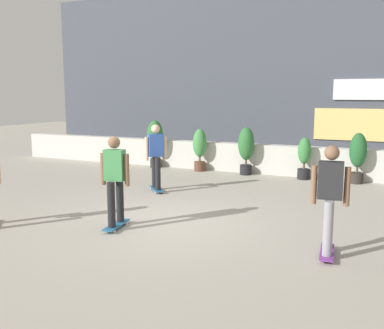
% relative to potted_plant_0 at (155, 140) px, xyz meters
% --- Properties ---
extents(ground_plane, '(48.00, 48.00, 0.00)m').
position_rel_potted_plant_0_xyz_m(ground_plane, '(3.24, -5.55, -0.93)').
color(ground_plane, '#A8A093').
extents(planter_wall, '(18.00, 0.40, 0.90)m').
position_rel_potted_plant_0_xyz_m(planter_wall, '(3.24, 0.45, -0.48)').
color(planter_wall, beige).
rests_on(planter_wall, ground).
extents(building_backdrop, '(20.00, 2.08, 6.50)m').
position_rel_potted_plant_0_xyz_m(building_backdrop, '(3.25, 4.45, 2.32)').
color(building_backdrop, '#424751').
rests_on(building_backdrop, ground).
extents(potted_plant_0, '(0.56, 0.56, 1.59)m').
position_rel_potted_plant_0_xyz_m(potted_plant_0, '(0.00, 0.00, 0.00)').
color(potted_plant_0, '#2D2823').
rests_on(potted_plant_0, ground).
extents(potted_plant_1, '(0.44, 0.44, 1.35)m').
position_rel_potted_plant_0_xyz_m(potted_plant_1, '(1.63, 0.00, -0.17)').
color(potted_plant_1, brown).
rests_on(potted_plant_1, ground).
extents(potted_plant_2, '(0.49, 0.49, 1.45)m').
position_rel_potted_plant_0_xyz_m(potted_plant_2, '(3.18, 0.00, -0.09)').
color(potted_plant_2, black).
rests_on(potted_plant_2, ground).
extents(potted_plant_3, '(0.37, 0.37, 1.21)m').
position_rel_potted_plant_0_xyz_m(potted_plant_3, '(4.93, 0.00, -0.29)').
color(potted_plant_3, black).
rests_on(potted_plant_3, ground).
extents(potted_plant_4, '(0.46, 0.46, 1.40)m').
position_rel_potted_plant_0_xyz_m(potted_plant_4, '(6.38, -0.00, -0.13)').
color(potted_plant_4, '#2D2823').
rests_on(potted_plant_4, ground).
extents(skater_by_wall_left, '(0.55, 0.82, 1.70)m').
position_rel_potted_plant_0_xyz_m(skater_by_wall_left, '(2.75, -6.27, 0.01)').
color(skater_by_wall_left, '#266699').
rests_on(skater_by_wall_left, ground).
extents(skater_by_wall_right, '(0.69, 0.72, 1.70)m').
position_rel_potted_plant_0_xyz_m(skater_by_wall_right, '(1.86, -3.23, 0.01)').
color(skater_by_wall_right, '#266699').
rests_on(skater_by_wall_right, ground).
extents(skater_far_left, '(0.56, 0.82, 1.70)m').
position_rel_potted_plant_0_xyz_m(skater_far_left, '(6.46, -6.10, 0.01)').
color(skater_far_left, '#72338C').
rests_on(skater_far_left, ground).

